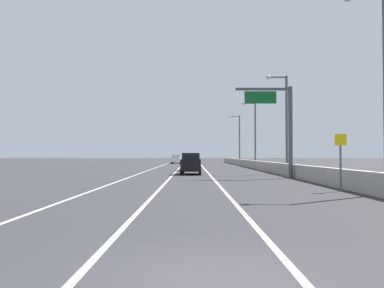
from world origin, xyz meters
TOP-DOWN VIEW (x-y plane):
  - ground_plane at (0.00, 64.00)m, footprint 320.00×320.00m
  - lane_stripe_left at (-5.50, 55.00)m, footprint 0.16×130.00m
  - lane_stripe_center at (-2.00, 55.00)m, footprint 0.16×130.00m
  - lane_stripe_right at (1.50, 55.00)m, footprint 0.16×130.00m
  - jersey_barrier_right at (8.48, 40.00)m, footprint 0.60×120.00m
  - overhead_sign_gantry at (7.13, 27.06)m, footprint 4.68×0.36m
  - speed_advisory_sign at (7.58, 15.02)m, footprint 0.60×0.11m
  - lamp_post_right_near at (9.00, 13.52)m, footprint 2.14×0.44m
  - lamp_post_right_second at (8.99, 34.32)m, footprint 2.14×0.44m
  - lamp_post_right_third at (9.07, 55.12)m, footprint 2.14×0.44m
  - lamp_post_right_fourth at (9.13, 75.93)m, footprint 2.14×0.44m
  - car_white_0 at (-3.58, 80.33)m, footprint 1.99×4.04m
  - car_black_1 at (-0.27, 33.54)m, footprint 2.07×4.80m
  - car_blue_2 at (-3.71, 88.59)m, footprint 1.81×4.26m
  - car_yellow_3 at (-0.38, 43.00)m, footprint 1.90×4.15m

SIDE VIEW (x-z plane):
  - ground_plane at x=0.00m, z-range 0.00..0.00m
  - lane_stripe_left at x=-5.50m, z-range 0.00..0.00m
  - lane_stripe_center at x=-2.00m, z-range 0.00..0.00m
  - lane_stripe_right at x=1.50m, z-range 0.00..0.00m
  - jersey_barrier_right at x=8.48m, z-range 0.00..1.10m
  - car_blue_2 at x=-3.71m, z-range 0.00..1.87m
  - car_white_0 at x=-3.58m, z-range 0.00..1.90m
  - car_yellow_3 at x=-0.38m, z-range 0.00..1.90m
  - car_black_1 at x=-0.27m, z-range 0.00..2.08m
  - speed_advisory_sign at x=7.58m, z-range 0.26..3.26m
  - overhead_sign_gantry at x=7.13m, z-range 0.98..8.48m
  - lamp_post_right_near at x=9.00m, z-range 0.75..10.62m
  - lamp_post_right_second at x=8.99m, z-range 0.75..10.62m
  - lamp_post_right_third at x=9.07m, z-range 0.75..10.62m
  - lamp_post_right_fourth at x=9.13m, z-range 0.75..10.62m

